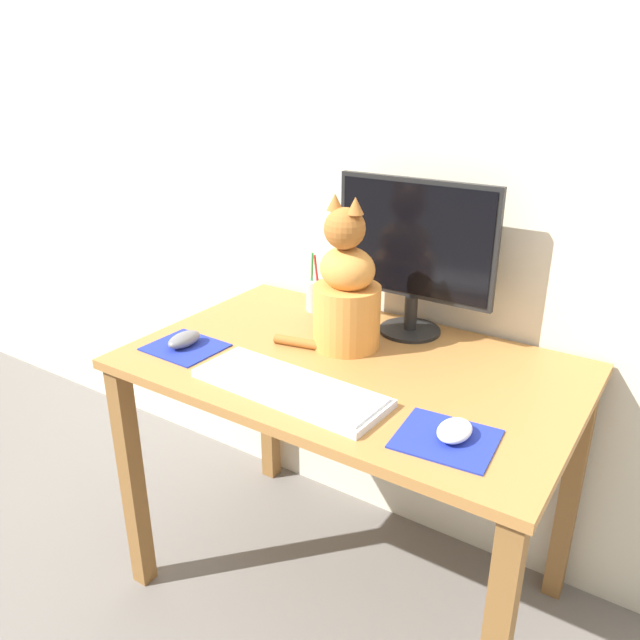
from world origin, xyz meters
TOP-DOWN VIEW (x-y plane):
  - ground_plane at (0.00, 0.00)m, footprint 12.00×12.00m
  - wall_back at (0.00, 0.38)m, footprint 7.00×0.04m
  - desk at (0.00, 0.00)m, footprint 1.11×0.70m
  - monitor at (0.04, 0.25)m, footprint 0.45×0.17m
  - keyboard at (-0.04, -0.21)m, footprint 0.48×0.19m
  - mousepad_left at (-0.41, -0.17)m, footprint 0.19×0.17m
  - mousepad_right at (0.34, -0.20)m, footprint 0.21×0.19m
  - computer_mouse_left at (-0.41, -0.17)m, footprint 0.06×0.11m
  - computer_mouse_right at (0.35, -0.19)m, footprint 0.07×0.10m
  - cat at (-0.06, 0.08)m, footprint 0.27×0.20m
  - pen_cup at (-0.27, 0.25)m, footprint 0.07×0.07m

SIDE VIEW (x-z plane):
  - ground_plane at x=0.00m, z-range 0.00..0.00m
  - desk at x=0.00m, z-range 0.26..0.99m
  - mousepad_left at x=-0.41m, z-range 0.73..0.74m
  - mousepad_right at x=0.34m, z-range 0.73..0.74m
  - keyboard at x=-0.04m, z-range 0.73..0.76m
  - computer_mouse_right at x=0.35m, z-range 0.74..0.77m
  - computer_mouse_left at x=-0.41m, z-range 0.74..0.78m
  - pen_cup at x=-0.27m, z-range 0.69..0.87m
  - cat at x=-0.06m, z-range 0.68..1.09m
  - monitor at x=0.04m, z-range 0.76..1.19m
  - wall_back at x=0.00m, z-range 0.00..2.50m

